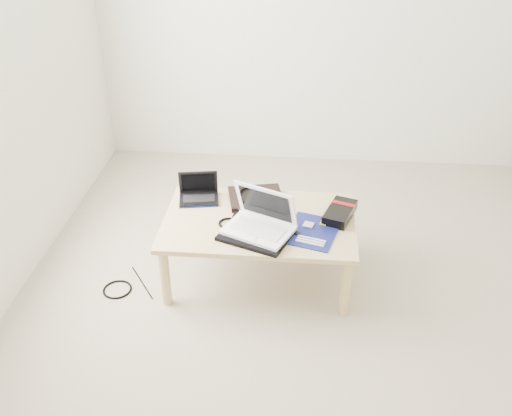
# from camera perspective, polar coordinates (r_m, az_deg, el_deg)

# --- Properties ---
(ground) EXTENTS (4.00, 4.00, 0.00)m
(ground) POSITION_cam_1_polar(r_m,az_deg,el_deg) (3.24, 10.72, -11.31)
(ground) COLOR #BAAC97
(ground) RESTS_ON ground
(room_shell) EXTENTS (4.20, 4.20, 2.70)m
(room_shell) POSITION_cam_1_polar(r_m,az_deg,el_deg) (2.45, 14.78, 18.84)
(room_shell) COLOR silver
(room_shell) RESTS_ON ground
(coffee_table) EXTENTS (1.10, 0.70, 0.40)m
(coffee_table) POSITION_cam_1_polar(r_m,az_deg,el_deg) (3.30, 0.31, -1.90)
(coffee_table) COLOR #D6C081
(coffee_table) RESTS_ON ground
(book) EXTENTS (0.37, 0.33, 0.03)m
(book) POSITION_cam_1_polar(r_m,az_deg,el_deg) (3.46, -0.03, 1.05)
(book) COLOR black
(book) RESTS_ON coffee_table
(netbook) EXTENTS (0.26, 0.21, 0.17)m
(netbook) POSITION_cam_1_polar(r_m,az_deg,el_deg) (3.48, -5.75, 1.44)
(netbook) COLOR black
(netbook) RESTS_ON coffee_table
(tablet) EXTENTS (0.30, 0.24, 0.01)m
(tablet) POSITION_cam_1_polar(r_m,az_deg,el_deg) (3.34, 0.28, -0.34)
(tablet) COLOR black
(tablet) RESTS_ON coffee_table
(remote) EXTENTS (0.07, 0.20, 0.02)m
(remote) POSITION_cam_1_polar(r_m,az_deg,el_deg) (3.31, 2.59, -0.71)
(remote) COLOR silver
(remote) RESTS_ON coffee_table
(neoprene_sleeve) EXTENTS (0.44, 0.38, 0.02)m
(neoprene_sleeve) POSITION_cam_1_polar(r_m,az_deg,el_deg) (3.13, -0.02, -2.72)
(neoprene_sleeve) COLOR black
(neoprene_sleeve) RESTS_ON coffee_table
(white_laptop) EXTENTS (0.43, 0.38, 0.25)m
(white_laptop) POSITION_cam_1_polar(r_m,az_deg,el_deg) (3.13, 0.46, -1.31)
(white_laptop) COLOR white
(white_laptop) RESTS_ON neoprene_sleeve
(motherboard) EXTENTS (0.35, 0.40, 0.02)m
(motherboard) POSITION_cam_1_polar(r_m,az_deg,el_deg) (3.19, 5.64, -2.34)
(motherboard) COLOR #0C1350
(motherboard) RESTS_ON coffee_table
(gpu_box) EXTENTS (0.22, 0.30, 0.06)m
(gpu_box) POSITION_cam_1_polar(r_m,az_deg,el_deg) (3.32, 8.39, -0.46)
(gpu_box) COLOR black
(gpu_box) RESTS_ON coffee_table
(cable_coil) EXTENTS (0.12, 0.12, 0.01)m
(cable_coil) POSITION_cam_1_polar(r_m,az_deg,el_deg) (3.24, -2.80, -1.53)
(cable_coil) COLOR black
(cable_coil) RESTS_ON coffee_table
(floor_cable_coil) EXTENTS (0.20, 0.20, 0.01)m
(floor_cable_coil) POSITION_cam_1_polar(r_m,az_deg,el_deg) (3.49, -13.70, -7.91)
(floor_cable_coil) COLOR black
(floor_cable_coil) RESTS_ON ground
(floor_cable_trail) EXTENTS (0.20, 0.29, 0.01)m
(floor_cable_trail) POSITION_cam_1_polar(r_m,az_deg,el_deg) (3.51, -11.32, -7.31)
(floor_cable_trail) COLOR black
(floor_cable_trail) RESTS_ON ground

